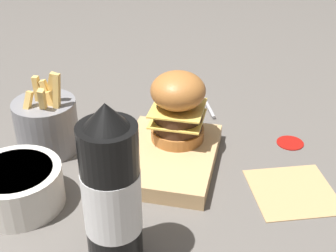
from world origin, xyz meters
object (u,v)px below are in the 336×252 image
Objects in this scene: burger at (178,106)px; ketchup_bottle at (112,194)px; fries_basket at (47,125)px; serving_board at (168,158)px; spoon at (200,90)px; side_bowl at (17,186)px.

burger is 0.54× the size of ketchup_bottle.
serving_board is at bearing 89.44° from fries_basket.
fries_basket is at bearing 119.36° from spoon.
fries_basket reaches higher than side_bowl.
burger is 0.71× the size of spoon.
side_bowl is at bearing 8.10° from fries_basket.
side_bowl is at bearing -112.27° from ketchup_bottle.
spoon is (-0.29, 0.01, -0.01)m from serving_board.
fries_basket reaches higher than spoon.
side_bowl is (0.20, -0.21, -0.06)m from burger.
fries_basket is at bearing -79.57° from burger.
burger is at bearing 170.63° from serving_board.
side_bowl is at bearing -52.95° from serving_board.
fries_basket is 0.37m from spoon.
fries_basket is at bearing -171.90° from side_bowl.
burger reaches higher than serving_board.
fries_basket is at bearing -90.56° from serving_board.
ketchup_bottle is 1.32× the size of spoon.
ketchup_bottle is 0.53m from spoon.
burger is 0.26m from spoon.
burger is (-0.04, 0.01, 0.08)m from serving_board.
ketchup_bottle is 1.50× the size of fries_basket.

